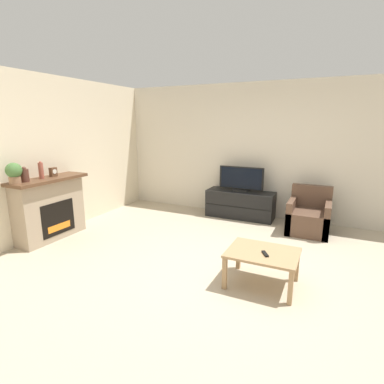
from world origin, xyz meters
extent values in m
plane|color=tan|center=(0.00, 0.00, 0.00)|extent=(24.00, 24.00, 0.00)
cube|color=beige|center=(0.00, 2.64, 1.35)|extent=(12.00, 0.06, 2.70)
cube|color=beige|center=(-3.39, 0.00, 1.35)|extent=(0.06, 12.00, 2.70)
cube|color=tan|center=(-3.18, -0.15, 0.50)|extent=(0.36, 1.15, 0.99)
cube|color=black|center=(-2.99, -0.15, 0.38)|extent=(0.01, 0.63, 0.55)
cube|color=orange|center=(-2.99, -0.15, 0.23)|extent=(0.01, 0.44, 0.11)
cube|color=brown|center=(-3.15, -0.15, 1.02)|extent=(0.48, 1.27, 0.05)
cylinder|color=#512D23|center=(-3.16, -0.54, 1.14)|extent=(0.12, 0.12, 0.19)
sphere|color=#512D23|center=(-3.16, -0.54, 1.24)|extent=(0.07, 0.07, 0.07)
cylinder|color=#994C3D|center=(-3.16, -0.25, 1.17)|extent=(0.07, 0.07, 0.26)
sphere|color=#994C3D|center=(-3.16, -0.25, 1.30)|extent=(0.04, 0.04, 0.04)
cube|color=brown|center=(-3.16, -0.03, 1.12)|extent=(0.07, 0.11, 0.15)
cylinder|color=white|center=(-3.12, -0.03, 1.13)|extent=(0.00, 0.08, 0.08)
cylinder|color=#936B4C|center=(-3.16, -0.70, 1.10)|extent=(0.16, 0.16, 0.11)
sphere|color=#477038|center=(-3.16, -0.70, 1.24)|extent=(0.22, 0.22, 0.22)
cube|color=black|center=(-0.63, 2.33, 0.28)|extent=(1.37, 0.48, 0.55)
cube|color=black|center=(-0.63, 2.09, 0.28)|extent=(1.34, 0.01, 0.01)
cube|color=black|center=(-0.63, 2.33, 0.57)|extent=(0.32, 0.18, 0.04)
cube|color=black|center=(-0.63, 2.33, 0.82)|extent=(0.91, 0.03, 0.46)
cube|color=black|center=(-0.63, 2.32, 0.82)|extent=(0.84, 0.01, 0.41)
cube|color=brown|center=(0.72, 2.00, 0.20)|extent=(0.70, 0.76, 0.40)
cube|color=brown|center=(0.72, 2.31, 0.60)|extent=(0.70, 0.14, 0.40)
cube|color=brown|center=(0.42, 2.00, 0.29)|extent=(0.10, 0.76, 0.58)
cube|color=brown|center=(1.02, 2.00, 0.29)|extent=(0.10, 0.76, 0.58)
cube|color=#A37F56|center=(0.37, -0.14, 0.41)|extent=(0.82, 0.64, 0.03)
cube|color=#A37F56|center=(0.00, -0.41, 0.20)|extent=(0.05, 0.05, 0.40)
cube|color=#A37F56|center=(0.74, -0.41, 0.20)|extent=(0.05, 0.05, 0.40)
cube|color=#A37F56|center=(0.00, 0.14, 0.20)|extent=(0.05, 0.05, 0.40)
cube|color=#A37F56|center=(0.74, 0.14, 0.20)|extent=(0.05, 0.05, 0.40)
cube|color=black|center=(0.41, -0.21, 0.44)|extent=(0.11, 0.15, 0.02)
camera|label=1|loc=(1.03, -3.46, 1.91)|focal=28.00mm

